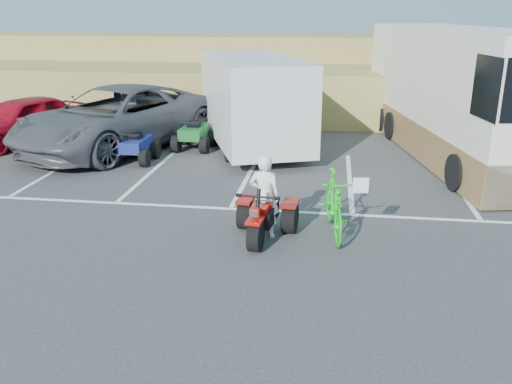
# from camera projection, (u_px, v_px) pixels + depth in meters

# --- Properties ---
(ground) EXTENTS (100.00, 100.00, 0.00)m
(ground) POSITION_uv_depth(u_px,v_px,m) (207.00, 254.00, 9.92)
(ground) COLOR #323235
(ground) RESTS_ON ground
(parking_stripes) EXTENTS (28.00, 5.16, 0.01)m
(parking_stripes) POSITION_uv_depth(u_px,v_px,m) (277.00, 187.00, 13.62)
(parking_stripes) COLOR white
(parking_stripes) RESTS_ON ground
(grass_embankment) EXTENTS (40.00, 8.50, 3.10)m
(grass_embankment) POSITION_uv_depth(u_px,v_px,m) (285.00, 77.00, 23.98)
(grass_embankment) COLOR olive
(grass_embankment) RESTS_ON ground
(red_trike_atv) EXTENTS (1.37, 1.73, 1.05)m
(red_trike_atv) POSITION_uv_depth(u_px,v_px,m) (263.00, 239.00, 10.58)
(red_trike_atv) COLOR #A00E09
(red_trike_atv) RESTS_ON ground
(rider) EXTENTS (0.64, 0.46, 1.66)m
(rider) POSITION_uv_depth(u_px,v_px,m) (264.00, 196.00, 10.45)
(rider) COLOR white
(rider) RESTS_ON ground
(green_dirt_bike) EXTENTS (0.87, 2.16, 1.26)m
(green_dirt_bike) POSITION_uv_depth(u_px,v_px,m) (334.00, 204.00, 10.63)
(green_dirt_bike) COLOR #14BF19
(green_dirt_bike) RESTS_ON ground
(grey_pickup) EXTENTS (5.67, 7.76, 1.96)m
(grey_pickup) POSITION_uv_depth(u_px,v_px,m) (116.00, 118.00, 17.16)
(grey_pickup) COLOR #47484F
(grey_pickup) RESTS_ON ground
(red_car) EXTENTS (3.57, 4.94, 1.56)m
(red_car) POSITION_uv_depth(u_px,v_px,m) (22.00, 120.00, 17.88)
(red_car) COLOR maroon
(red_car) RESTS_ON ground
(cargo_trailer) EXTENTS (4.45, 6.60, 2.86)m
(cargo_trailer) POSITION_uv_depth(u_px,v_px,m) (253.00, 100.00, 17.10)
(cargo_trailer) COLOR silver
(cargo_trailer) RESTS_ON ground
(rv_motorhome) EXTENTS (4.49, 10.58, 3.70)m
(rv_motorhome) POSITION_uv_depth(u_px,v_px,m) (455.00, 102.00, 16.33)
(rv_motorhome) COLOR silver
(rv_motorhome) RESTS_ON ground
(quad_atv_blue) EXTENTS (1.09, 1.46, 0.95)m
(quad_atv_blue) POSITION_uv_depth(u_px,v_px,m) (136.00, 162.00, 15.93)
(quad_atv_blue) COLOR navy
(quad_atv_blue) RESTS_ON ground
(quad_atv_green) EXTENTS (1.17, 1.54, 0.99)m
(quad_atv_green) POSITION_uv_depth(u_px,v_px,m) (195.00, 149.00, 17.40)
(quad_atv_green) COLOR #145823
(quad_atv_green) RESTS_ON ground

